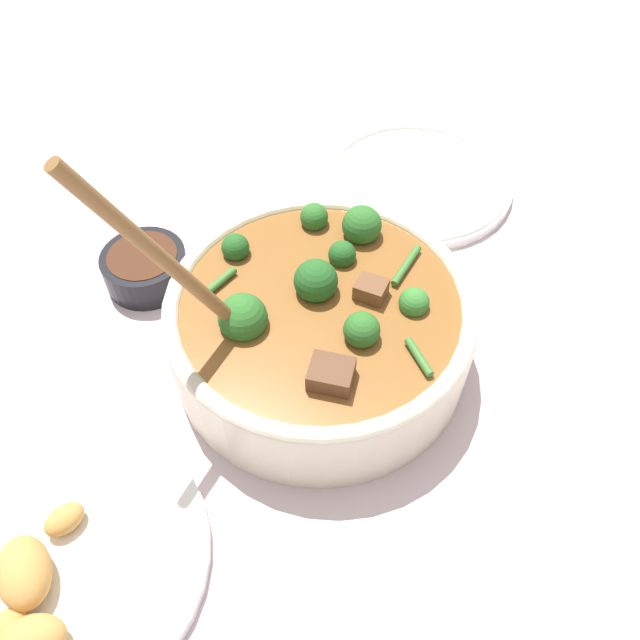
# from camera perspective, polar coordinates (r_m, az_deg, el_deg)

# --- Properties ---
(ground_plane) EXTENTS (4.00, 4.00, 0.00)m
(ground_plane) POSITION_cam_1_polar(r_m,az_deg,el_deg) (0.62, 0.00, -3.15)
(ground_plane) COLOR silver
(stew_bowl) EXTENTS (0.29, 0.29, 0.28)m
(stew_bowl) POSITION_cam_1_polar(r_m,az_deg,el_deg) (0.59, -0.04, -0.28)
(stew_bowl) COLOR beige
(stew_bowl) RESTS_ON ground_plane
(condiment_bowl) EXTENTS (0.09, 0.09, 0.04)m
(condiment_bowl) POSITION_cam_1_polar(r_m,az_deg,el_deg) (0.70, -15.68, 4.74)
(condiment_bowl) COLOR black
(condiment_bowl) RESTS_ON ground_plane
(empty_plate) EXTENTS (0.24, 0.24, 0.02)m
(empty_plate) POSITION_cam_1_polar(r_m,az_deg,el_deg) (0.81, 8.80, 12.55)
(empty_plate) COLOR white
(empty_plate) RESTS_ON ground_plane
(food_plate) EXTENTS (0.24, 0.24, 0.05)m
(food_plate) POSITION_cam_1_polar(r_m,az_deg,el_deg) (0.56, -23.11, -19.99)
(food_plate) COLOR white
(food_plate) RESTS_ON ground_plane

